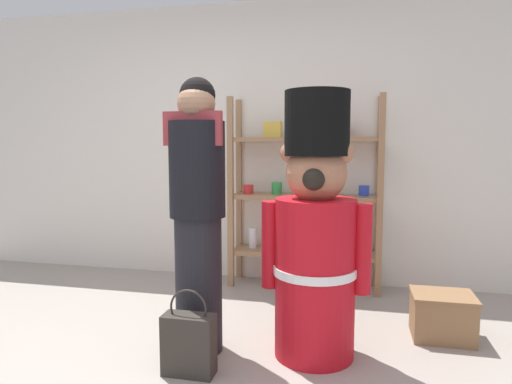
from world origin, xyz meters
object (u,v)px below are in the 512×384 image
(merchandise_shelf, at_px, (305,192))
(display_crate, at_px, (442,316))
(teddy_bear_guard, at_px, (315,238))
(person_shopper, at_px, (198,210))
(shopping_bag, at_px, (189,343))

(merchandise_shelf, relative_size, display_crate, 4.28)
(teddy_bear_guard, bearing_deg, person_shopper, -172.92)
(merchandise_shelf, distance_m, teddy_bear_guard, 1.36)
(person_shopper, bearing_deg, teddy_bear_guard, 7.08)
(merchandise_shelf, xyz_separation_m, teddy_bear_guard, (0.22, -1.33, -0.13))
(display_crate, bearing_deg, merchandise_shelf, 138.60)
(shopping_bag, bearing_deg, display_crate, 29.14)
(teddy_bear_guard, height_order, person_shopper, person_shopper)
(teddy_bear_guard, distance_m, shopping_bag, 0.94)
(shopping_bag, xyz_separation_m, display_crate, (1.47, 0.82, -0.03))
(person_shopper, height_order, display_crate, person_shopper)
(display_crate, bearing_deg, person_shopper, -161.11)
(teddy_bear_guard, xyz_separation_m, display_crate, (0.81, 0.43, -0.58))
(merchandise_shelf, height_order, shopping_bag, merchandise_shelf)
(merchandise_shelf, bearing_deg, teddy_bear_guard, -80.80)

